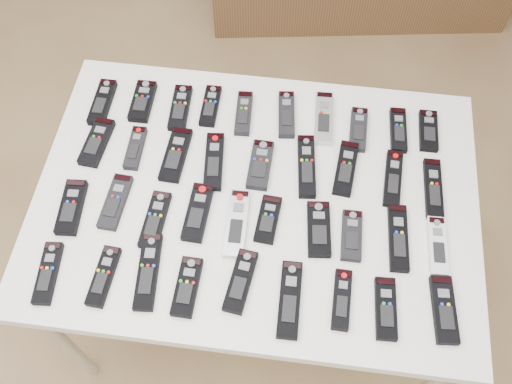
# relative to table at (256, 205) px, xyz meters

# --- Properties ---
(ground) EXTENTS (4.00, 4.00, 0.00)m
(ground) POSITION_rel_table_xyz_m (-0.08, -0.11, -0.72)
(ground) COLOR brown
(ground) RESTS_ON ground
(table) EXTENTS (1.25, 0.88, 0.78)m
(table) POSITION_rel_table_xyz_m (0.00, 0.00, 0.00)
(table) COLOR white
(table) RESTS_ON ground
(remote_0) EXTENTS (0.05, 0.17, 0.02)m
(remote_0) POSITION_rel_table_xyz_m (-0.51, 0.26, 0.07)
(remote_0) COLOR black
(remote_0) RESTS_ON table
(remote_1) EXTENTS (0.06, 0.15, 0.02)m
(remote_1) POSITION_rel_table_xyz_m (-0.39, 0.28, 0.07)
(remote_1) COLOR black
(remote_1) RESTS_ON table
(remote_2) EXTENTS (0.06, 0.17, 0.02)m
(remote_2) POSITION_rel_table_xyz_m (-0.27, 0.27, 0.07)
(remote_2) COLOR black
(remote_2) RESTS_ON table
(remote_3) EXTENTS (0.05, 0.15, 0.02)m
(remote_3) POSITION_rel_table_xyz_m (-0.18, 0.29, 0.07)
(remote_3) COLOR black
(remote_3) RESTS_ON table
(remote_4) EXTENTS (0.05, 0.16, 0.02)m
(remote_4) POSITION_rel_table_xyz_m (-0.07, 0.28, 0.07)
(remote_4) COLOR black
(remote_4) RESTS_ON table
(remote_5) EXTENTS (0.07, 0.17, 0.02)m
(remote_5) POSITION_rel_table_xyz_m (0.06, 0.29, 0.07)
(remote_5) COLOR black
(remote_5) RESTS_ON table
(remote_6) EXTENTS (0.06, 0.19, 0.02)m
(remote_6) POSITION_rel_table_xyz_m (0.17, 0.29, 0.07)
(remote_6) COLOR #B7B7BC
(remote_6) RESTS_ON table
(remote_7) EXTENTS (0.05, 0.15, 0.02)m
(remote_7) POSITION_rel_table_xyz_m (0.28, 0.26, 0.07)
(remote_7) COLOR black
(remote_7) RESTS_ON table
(remote_8) EXTENTS (0.05, 0.16, 0.02)m
(remote_8) POSITION_rel_table_xyz_m (0.40, 0.27, 0.07)
(remote_8) COLOR black
(remote_8) RESTS_ON table
(remote_9) EXTENTS (0.05, 0.14, 0.02)m
(remote_9) POSITION_rel_table_xyz_m (0.49, 0.28, 0.07)
(remote_9) COLOR black
(remote_9) RESTS_ON table
(remote_10) EXTENTS (0.07, 0.17, 0.02)m
(remote_10) POSITION_rel_table_xyz_m (-0.49, 0.11, 0.07)
(remote_10) COLOR black
(remote_10) RESTS_ON table
(remote_11) EXTENTS (0.04, 0.15, 0.02)m
(remote_11) POSITION_rel_table_xyz_m (-0.37, 0.11, 0.07)
(remote_11) COLOR black
(remote_11) RESTS_ON table
(remote_12) EXTENTS (0.07, 0.19, 0.02)m
(remote_12) POSITION_rel_table_xyz_m (-0.25, 0.10, 0.07)
(remote_12) COLOR black
(remote_12) RESTS_ON table
(remote_13) EXTENTS (0.07, 0.19, 0.02)m
(remote_13) POSITION_rel_table_xyz_m (-0.13, 0.09, 0.07)
(remote_13) COLOR black
(remote_13) RESTS_ON table
(remote_14) EXTENTS (0.06, 0.16, 0.02)m
(remote_14) POSITION_rel_table_xyz_m (-0.00, 0.10, 0.07)
(remote_14) COLOR black
(remote_14) RESTS_ON table
(remote_15) EXTENTS (0.07, 0.21, 0.02)m
(remote_15) POSITION_rel_table_xyz_m (0.13, 0.11, 0.07)
(remote_15) COLOR black
(remote_15) RESTS_ON table
(remote_16) EXTENTS (0.07, 0.18, 0.02)m
(remote_16) POSITION_rel_table_xyz_m (0.25, 0.12, 0.07)
(remote_16) COLOR black
(remote_16) RESTS_ON table
(remote_17) EXTENTS (0.06, 0.19, 0.02)m
(remote_17) POSITION_rel_table_xyz_m (0.38, 0.10, 0.07)
(remote_17) COLOR black
(remote_17) RESTS_ON table
(remote_18) EXTENTS (0.05, 0.20, 0.02)m
(remote_18) POSITION_rel_table_xyz_m (0.50, 0.08, 0.07)
(remote_18) COLOR black
(remote_18) RESTS_ON table
(remote_19) EXTENTS (0.07, 0.17, 0.02)m
(remote_19) POSITION_rel_table_xyz_m (-0.50, -0.11, 0.07)
(remote_19) COLOR black
(remote_19) RESTS_ON table
(remote_20) EXTENTS (0.06, 0.17, 0.02)m
(remote_20) POSITION_rel_table_xyz_m (-0.39, -0.08, 0.07)
(remote_20) COLOR black
(remote_20) RESTS_ON table
(remote_21) EXTENTS (0.06, 0.17, 0.02)m
(remote_21) POSITION_rel_table_xyz_m (-0.26, -0.12, 0.07)
(remote_21) COLOR black
(remote_21) RESTS_ON table
(remote_22) EXTENTS (0.06, 0.18, 0.02)m
(remote_22) POSITION_rel_table_xyz_m (-0.15, -0.08, 0.07)
(remote_22) COLOR black
(remote_22) RESTS_ON table
(remote_23) EXTENTS (0.06, 0.20, 0.02)m
(remote_23) POSITION_rel_table_xyz_m (-0.04, -0.10, 0.07)
(remote_23) COLOR #B7B7BC
(remote_23) RESTS_ON table
(remote_24) EXTENTS (0.06, 0.15, 0.02)m
(remote_24) POSITION_rel_table_xyz_m (0.04, -0.08, 0.07)
(remote_24) COLOR black
(remote_24) RESTS_ON table
(remote_25) EXTENTS (0.08, 0.17, 0.02)m
(remote_25) POSITION_rel_table_xyz_m (0.18, -0.09, 0.07)
(remote_25) COLOR black
(remote_25) RESTS_ON table
(remote_26) EXTENTS (0.06, 0.15, 0.02)m
(remote_26) POSITION_rel_table_xyz_m (0.27, -0.10, 0.07)
(remote_26) COLOR black
(remote_26) RESTS_ON table
(remote_27) EXTENTS (0.06, 0.20, 0.02)m
(remote_27) POSITION_rel_table_xyz_m (0.40, -0.09, 0.07)
(remote_27) COLOR black
(remote_27) RESTS_ON table
(remote_28) EXTENTS (0.05, 0.17, 0.02)m
(remote_28) POSITION_rel_table_xyz_m (0.50, -0.10, 0.07)
(remote_28) COLOR silver
(remote_28) RESTS_ON table
(remote_29) EXTENTS (0.06, 0.17, 0.02)m
(remote_29) POSITION_rel_table_xyz_m (-0.51, -0.31, 0.07)
(remote_29) COLOR black
(remote_29) RESTS_ON table
(remote_30) EXTENTS (0.06, 0.17, 0.02)m
(remote_30) POSITION_rel_table_xyz_m (-0.36, -0.30, 0.07)
(remote_30) COLOR black
(remote_30) RESTS_ON table
(remote_31) EXTENTS (0.07, 0.22, 0.02)m
(remote_31) POSITION_rel_table_xyz_m (-0.25, -0.27, 0.07)
(remote_31) COLOR black
(remote_31) RESTS_ON table
(remote_32) EXTENTS (0.06, 0.16, 0.02)m
(remote_32) POSITION_rel_table_xyz_m (-0.14, -0.30, 0.07)
(remote_32) COLOR black
(remote_32) RESTS_ON table
(remote_33) EXTENTS (0.07, 0.18, 0.02)m
(remote_33) POSITION_rel_table_xyz_m (-0.01, -0.26, 0.07)
(remote_33) COLOR black
(remote_33) RESTS_ON table
(remote_34) EXTENTS (0.06, 0.20, 0.02)m
(remote_34) POSITION_rel_table_xyz_m (0.12, -0.30, 0.07)
(remote_34) COLOR black
(remote_34) RESTS_ON table
(remote_35) EXTENTS (0.05, 0.16, 0.02)m
(remote_35) POSITION_rel_table_xyz_m (0.26, -0.28, 0.07)
(remote_35) COLOR black
(remote_35) RESTS_ON table
(remote_36) EXTENTS (0.06, 0.16, 0.02)m
(remote_36) POSITION_rel_table_xyz_m (0.37, -0.29, 0.07)
(remote_36) COLOR black
(remote_36) RESTS_ON table
(remote_37) EXTENTS (0.07, 0.18, 0.02)m
(remote_37) POSITION_rel_table_xyz_m (0.51, -0.28, 0.07)
(remote_37) COLOR black
(remote_37) RESTS_ON table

